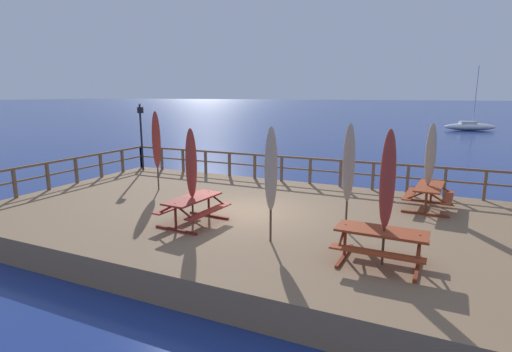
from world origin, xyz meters
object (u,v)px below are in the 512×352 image
patio_umbrella_tall_front (431,155)px  patio_umbrella_short_front (271,170)px  lamp_post_hooked (141,127)px  sailboat_distant (470,126)px  picnic_table_front_left (429,192)px  patio_umbrella_tall_mid_left (388,180)px  patio_umbrella_tall_back_left (191,164)px  patio_umbrella_tall_back_right (349,164)px  picnic_table_front_right (381,239)px  patio_umbrella_short_back (156,140)px  picnic_table_back_right (193,205)px

patio_umbrella_tall_front → patio_umbrella_short_front: (-3.44, -4.88, 0.08)m
lamp_post_hooked → sailboat_distant: size_ratio=0.41×
picnic_table_front_left → patio_umbrella_tall_mid_left: 5.35m
patio_umbrella_tall_front → lamp_post_hooked: lamp_post_hooked is taller
patio_umbrella_tall_back_left → patio_umbrella_tall_back_right: size_ratio=0.94×
patio_umbrella_tall_mid_left → patio_umbrella_tall_back_left: bearing=173.1°
picnic_table_front_right → patio_umbrella_short_front: patio_umbrella_short_front is taller
patio_umbrella_short_back → picnic_table_back_right: bearing=-39.4°
patio_umbrella_tall_back_left → patio_umbrella_tall_front: patio_umbrella_tall_front is taller
patio_umbrella_tall_back_left → sailboat_distant: 47.31m
picnic_table_front_left → sailboat_distant: bearing=85.5°
patio_umbrella_tall_back_left → sailboat_distant: bearing=78.6°
patio_umbrella_tall_back_left → patio_umbrella_tall_mid_left: size_ratio=0.92×
patio_umbrella_tall_back_left → patio_umbrella_short_front: size_ratio=0.94×
patio_umbrella_tall_back_left → patio_umbrella_short_back: 4.57m
picnic_table_back_right → patio_umbrella_tall_back_right: 4.48m
picnic_table_back_right → patio_umbrella_tall_front: size_ratio=0.71×
picnic_table_front_left → patio_umbrella_tall_front: size_ratio=0.75×
patio_umbrella_tall_front → sailboat_distant: sailboat_distant is taller
patio_umbrella_short_front → patio_umbrella_tall_back_right: bearing=45.6°
picnic_table_back_right → patio_umbrella_tall_mid_left: bearing=-6.8°
picnic_table_front_right → patio_umbrella_short_back: bearing=158.3°
picnic_table_front_right → sailboat_distant: 47.13m
picnic_table_front_left → patio_umbrella_short_back: bearing=-170.7°
patio_umbrella_tall_back_left → patio_umbrella_tall_back_right: 4.31m
picnic_table_front_right → patio_umbrella_tall_back_left: patio_umbrella_tall_back_left is taller
lamp_post_hooked → patio_umbrella_short_front: bearing=-33.4°
patio_umbrella_tall_back_left → sailboat_distant: sailboat_distant is taller
patio_umbrella_tall_front → patio_umbrella_short_front: size_ratio=0.96×
patio_umbrella_tall_back_left → sailboat_distant: (9.36, 46.34, -1.97)m
patio_umbrella_short_back → sailboat_distant: bearing=73.5°
patio_umbrella_tall_front → patio_umbrella_tall_back_right: patio_umbrella_tall_back_right is taller
patio_umbrella_tall_mid_left → lamp_post_hooked: lamp_post_hooked is taller
picnic_table_back_right → patio_umbrella_short_front: size_ratio=0.68×
picnic_table_back_right → lamp_post_hooked: lamp_post_hooked is taller
patio_umbrella_tall_back_left → sailboat_distant: size_ratio=0.35×
lamp_post_hooked → patio_umbrella_tall_back_right: bearing=-22.7°
patio_umbrella_tall_mid_left → patio_umbrella_tall_back_right: bearing=123.1°
patio_umbrella_tall_mid_left → sailboat_distant: (4.02, 46.99, -2.11)m
patio_umbrella_tall_front → patio_umbrella_short_front: 5.98m
patio_umbrella_tall_front → patio_umbrella_tall_back_left: bearing=-143.2°
picnic_table_front_left → patio_umbrella_tall_back_left: bearing=-143.6°
picnic_table_front_left → patio_umbrella_tall_back_left: size_ratio=0.76×
picnic_table_front_right → patio_umbrella_tall_back_left: size_ratio=0.71×
patio_umbrella_tall_back_left → picnic_table_front_right: bearing=-6.6°
picnic_table_front_left → patio_umbrella_short_front: (-3.50, -4.87, 1.28)m
patio_umbrella_short_back → patio_umbrella_short_front: size_ratio=1.04×
patio_umbrella_tall_back_left → patio_umbrella_short_front: (2.58, -0.38, 0.11)m
patio_umbrella_short_front → picnic_table_front_right: bearing=-4.8°
patio_umbrella_short_back → patio_umbrella_tall_back_left: bearing=-39.4°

